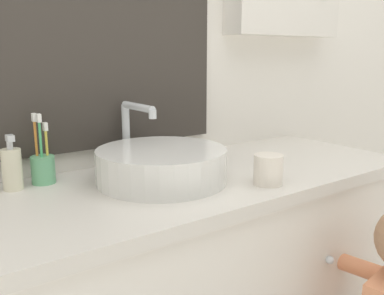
{
  "coord_description": "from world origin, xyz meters",
  "views": [
    {
      "loc": [
        -0.67,
        -0.62,
        1.22
      ],
      "look_at": [
        -0.02,
        0.28,
        0.98
      ],
      "focal_mm": 40.0,
      "sensor_mm": 36.0,
      "label": 1
    }
  ],
  "objects": [
    {
      "name": "wall_back",
      "position": [
        0.03,
        0.62,
        1.28
      ],
      "size": [
        3.2,
        0.18,
        2.5
      ],
      "color": "silver",
      "rests_on": "ground_plane"
    },
    {
      "name": "soap_dispenser",
      "position": [
        -0.42,
        0.51,
        0.94
      ],
      "size": [
        0.05,
        0.05,
        0.15
      ],
      "color": "beige",
      "rests_on": "vanity_counter"
    },
    {
      "name": "sink_basin",
      "position": [
        -0.07,
        0.35,
        0.93
      ],
      "size": [
        0.36,
        0.41,
        0.2
      ],
      "color": "silver",
      "rests_on": "vanity_counter"
    },
    {
      "name": "toothbrush_holder",
      "position": [
        -0.34,
        0.52,
        0.92
      ],
      "size": [
        0.06,
        0.06,
        0.19
      ],
      "color": "#66B27F",
      "rests_on": "vanity_counter"
    },
    {
      "name": "drinking_cup",
      "position": [
        0.14,
        0.15,
        0.92
      ],
      "size": [
        0.08,
        0.08,
        0.08
      ],
      "primitive_type": "cylinder",
      "color": "silver",
      "rests_on": "vanity_counter"
    }
  ]
}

